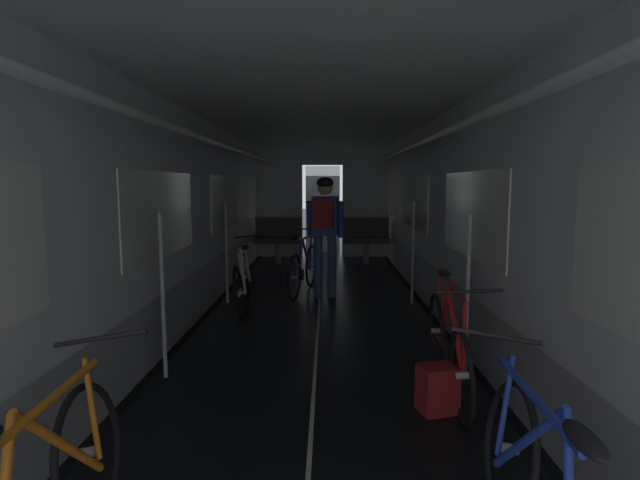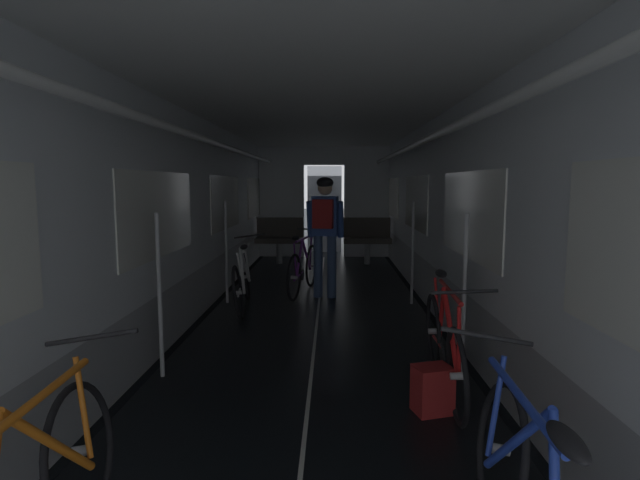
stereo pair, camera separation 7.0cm
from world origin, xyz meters
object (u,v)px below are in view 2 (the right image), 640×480
person_cyclist_aisle (325,224)px  bicycle_purple_in_aisle (303,268)px  bicycle_white (242,281)px  bicycle_red (444,344)px  bench_seat_far_right (367,236)px  backpack_on_floor (432,389)px  bench_seat_far_left (279,236)px

person_cyclist_aisle → bicycle_purple_in_aisle: size_ratio=1.04×
bicycle_white → bicycle_red: 3.23m
bicycle_red → bicycle_purple_in_aisle: 3.69m
bicycle_white → bicycle_purple_in_aisle: bearing=52.1°
bicycle_purple_in_aisle → bicycle_white: bearing=-127.9°
bicycle_white → person_cyclist_aisle: person_cyclist_aisle is taller
person_cyclist_aisle → bicycle_purple_in_aisle: 0.81m
bicycle_white → bench_seat_far_right: bearing=63.1°
backpack_on_floor → person_cyclist_aisle: bearing=103.1°
bicycle_red → bicycle_purple_in_aisle: bearing=110.8°
person_cyclist_aisle → bench_seat_far_left: bearing=107.8°
person_cyclist_aisle → backpack_on_floor: 3.75m
bicycle_white → bicycle_purple_in_aisle: 1.21m
bicycle_white → backpack_on_floor: 3.43m
bench_seat_far_left → bicycle_purple_in_aisle: 2.85m
bench_seat_far_left → bicycle_white: 3.73m
bench_seat_far_right → bicycle_white: 4.18m
bicycle_purple_in_aisle → backpack_on_floor: 3.99m
bench_seat_far_left → backpack_on_floor: bearing=-74.7°
bench_seat_far_right → bicycle_red: size_ratio=0.58×
bench_seat_far_left → person_cyclist_aisle: bearing=-72.2°
bench_seat_far_right → person_cyclist_aisle: person_cyclist_aisle is taller
backpack_on_floor → bicycle_purple_in_aisle: bearing=106.8°
bench_seat_far_right → bicycle_red: bearing=-88.5°
bench_seat_far_left → bicycle_white: (-0.09, -3.72, -0.19)m
bench_seat_far_right → bicycle_white: size_ratio=0.58×
bench_seat_far_right → bicycle_red: bench_seat_far_right is taller
bicycle_purple_in_aisle → backpack_on_floor: size_ratio=4.90×
bicycle_white → bicycle_red: (2.05, -2.50, 0.00)m
bicycle_purple_in_aisle → backpack_on_floor: bicycle_purple_in_aisle is taller
bicycle_purple_in_aisle → backpack_on_floor: bearing=-73.2°
bicycle_red → bicycle_purple_in_aisle: size_ratio=1.01×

